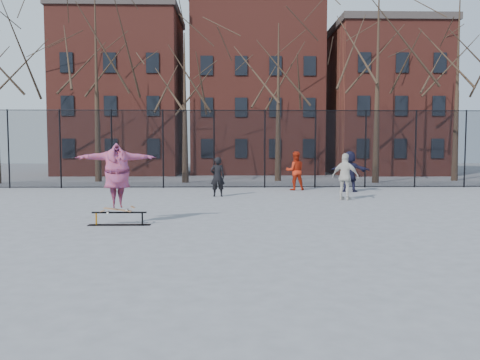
{
  "coord_description": "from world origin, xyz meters",
  "views": [
    {
      "loc": [
        -0.62,
        -10.95,
        2.08
      ],
      "look_at": [
        -0.34,
        1.5,
        1.21
      ],
      "focal_mm": 35.0,
      "sensor_mm": 36.0,
      "label": 1
    }
  ],
  "objects_px": {
    "skate_rail": "(119,220)",
    "bystander_navy": "(350,171)",
    "bystander_black": "(218,177)",
    "skateboard": "(118,210)",
    "bystander_red": "(295,171)",
    "bystander_white": "(345,177)",
    "skater": "(117,176)"
  },
  "relations": [
    {
      "from": "skater",
      "to": "bystander_red",
      "type": "distance_m",
      "value": 11.87
    },
    {
      "from": "skateboard",
      "to": "bystander_black",
      "type": "height_order",
      "value": "bystander_black"
    },
    {
      "from": "bystander_white",
      "to": "bystander_navy",
      "type": "bearing_deg",
      "value": -73.12
    },
    {
      "from": "bystander_white",
      "to": "bystander_navy",
      "type": "xyz_separation_m",
      "value": [
        1.06,
        3.41,
        0.04
      ]
    },
    {
      "from": "skate_rail",
      "to": "bystander_white",
      "type": "distance_m",
      "value": 9.56
    },
    {
      "from": "skate_rail",
      "to": "bystander_navy",
      "type": "distance_m",
      "value": 12.65
    },
    {
      "from": "bystander_black",
      "to": "bystander_navy",
      "type": "distance_m",
      "value": 6.45
    },
    {
      "from": "skate_rail",
      "to": "bystander_navy",
      "type": "height_order",
      "value": "bystander_navy"
    },
    {
      "from": "skater",
      "to": "bystander_white",
      "type": "height_order",
      "value": "skater"
    },
    {
      "from": "bystander_black",
      "to": "bystander_navy",
      "type": "height_order",
      "value": "bystander_navy"
    },
    {
      "from": "bystander_black",
      "to": "bystander_red",
      "type": "xyz_separation_m",
      "value": [
        3.7,
        2.85,
        0.1
      ]
    },
    {
      "from": "skater",
      "to": "bystander_navy",
      "type": "relative_size",
      "value": 1.1
    },
    {
      "from": "bystander_red",
      "to": "skater",
      "type": "bearing_deg",
      "value": 55.21
    },
    {
      "from": "skater",
      "to": "bystander_black",
      "type": "xyz_separation_m",
      "value": [
        2.49,
        7.28,
        -0.48
      ]
    },
    {
      "from": "skateboard",
      "to": "bystander_navy",
      "type": "xyz_separation_m",
      "value": [
        8.62,
        9.25,
        0.55
      ]
    },
    {
      "from": "skateboard",
      "to": "bystander_black",
      "type": "xyz_separation_m",
      "value": [
        2.49,
        7.28,
        0.42
      ]
    },
    {
      "from": "skater",
      "to": "bystander_navy",
      "type": "distance_m",
      "value": 12.65
    },
    {
      "from": "bystander_navy",
      "to": "skateboard",
      "type": "bearing_deg",
      "value": 68.38
    },
    {
      "from": "skateboard",
      "to": "bystander_red",
      "type": "xyz_separation_m",
      "value": [
        6.18,
        10.12,
        0.53
      ]
    },
    {
      "from": "skate_rail",
      "to": "bystander_black",
      "type": "xyz_separation_m",
      "value": [
        2.45,
        7.28,
        0.69
      ]
    },
    {
      "from": "skater",
      "to": "bystander_red",
      "type": "height_order",
      "value": "skater"
    },
    {
      "from": "bystander_black",
      "to": "bystander_red",
      "type": "relative_size",
      "value": 0.89
    },
    {
      "from": "bystander_white",
      "to": "skate_rail",
      "type": "bearing_deg",
      "value": 71.86
    },
    {
      "from": "skate_rail",
      "to": "skateboard",
      "type": "distance_m",
      "value": 0.27
    },
    {
      "from": "skateboard",
      "to": "skater",
      "type": "height_order",
      "value": "skater"
    },
    {
      "from": "bystander_white",
      "to": "bystander_red",
      "type": "bearing_deg",
      "value": -38.06
    },
    {
      "from": "bystander_navy",
      "to": "skate_rail",
      "type": "bearing_deg",
      "value": 68.5
    },
    {
      "from": "skate_rail",
      "to": "bystander_red",
      "type": "bearing_deg",
      "value": 58.74
    },
    {
      "from": "bystander_red",
      "to": "bystander_navy",
      "type": "bearing_deg",
      "value": 156.86
    },
    {
      "from": "bystander_black",
      "to": "bystander_white",
      "type": "distance_m",
      "value": 5.28
    },
    {
      "from": "skate_rail",
      "to": "bystander_white",
      "type": "height_order",
      "value": "bystander_white"
    },
    {
      "from": "skateboard",
      "to": "skater",
      "type": "bearing_deg",
      "value": 0.0
    }
  ]
}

